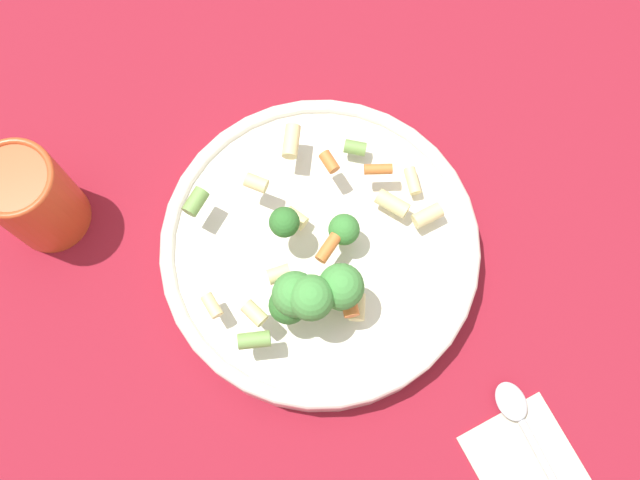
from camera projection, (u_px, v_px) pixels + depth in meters
name	position (u px, v px, depth m)	size (l,w,h in m)	color
ground_plane	(320.00, 256.00, 0.71)	(3.00, 3.00, 0.00)	maroon
bowl	(320.00, 250.00, 0.69)	(0.29, 0.29, 0.04)	silver
pasta_salad	(316.00, 274.00, 0.62)	(0.22, 0.21, 0.08)	#8CB766
cup	(33.00, 198.00, 0.67)	(0.07, 0.07, 0.11)	#CC4C23
spoon	(536.00, 448.00, 0.65)	(0.13, 0.16, 0.01)	silver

